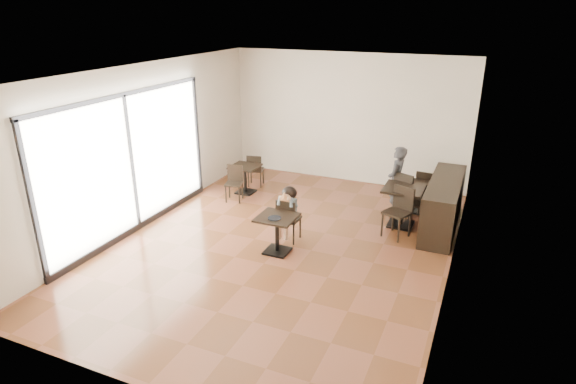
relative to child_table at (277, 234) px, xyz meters
The scene contains 23 objects.
floor 0.47m from the child_table, 96.44° to the left, with size 6.00×8.00×0.01m, color brown.
ceiling 2.86m from the child_table, 96.44° to the left, with size 6.00×8.00×0.01m, color silver.
wall_back 4.48m from the child_table, 90.45° to the left, with size 6.00×0.01×3.20m, color beige.
wall_front 3.90m from the child_table, 90.52° to the right, with size 6.00×0.01×3.20m, color beige.
wall_left 3.29m from the child_table, behind, with size 0.01×8.00×3.20m, color beige.
wall_right 3.23m from the child_table, ahead, with size 0.01×8.00×3.20m, color beige.
storefront_window 3.19m from the child_table, behind, with size 0.04×4.50×2.60m, color white.
child_table is the anchor object (origin of this frame).
child_chair 0.55m from the child_table, 90.00° to the left, with size 0.38×0.38×0.86m, color black, non-canonical shape.
child 0.58m from the child_table, 90.00° to the left, with size 0.38×0.54×1.08m, color slate, non-canonical shape.
plate 0.38m from the child_table, 90.00° to the right, with size 0.24×0.24×0.01m, color black.
pizza_slice 0.68m from the child_table, 90.00° to the left, with size 0.25×0.19×0.06m, color #E0AE6E, non-canonical shape.
adult_patron 3.08m from the child_table, 58.71° to the left, with size 0.55×0.36×1.50m, color #38373D.
cafe_table_mid 2.76m from the child_table, 47.97° to the left, with size 0.78×0.78×0.82m, color black, non-canonical shape.
cafe_table_left 3.12m from the child_table, 128.69° to the left, with size 0.64×0.64×0.68m, color black, non-canonical shape.
cafe_table_back 3.51m from the child_table, 56.12° to the left, with size 0.62×0.62×0.65m, color black, non-canonical shape.
chair_mid_a 3.20m from the child_table, 54.59° to the left, with size 0.45×0.45×0.99m, color black, non-canonical shape.
chair_mid_b 2.39m from the child_table, 39.08° to the left, with size 0.45×0.45×0.99m, color black, non-canonical shape.
chair_left_a 3.57m from the child_table, 123.16° to the left, with size 0.37×0.37×0.82m, color black, non-canonical shape.
chair_left_b 2.71m from the child_table, 135.97° to the left, with size 0.37×0.37×0.82m, color black, non-canonical shape.
chair_back_a 4.05m from the child_table, 58.90° to the left, with size 0.35×0.35×0.79m, color black, non-canonical shape.
chair_back_b 3.16m from the child_table, 48.53° to the left, with size 0.35×0.35×0.79m, color black, non-canonical shape.
service_counter 3.49m from the child_table, 41.31° to the left, with size 0.60×2.40×1.00m, color black.
Camera 1 is at (3.32, -7.40, 4.21)m, focal length 30.00 mm.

